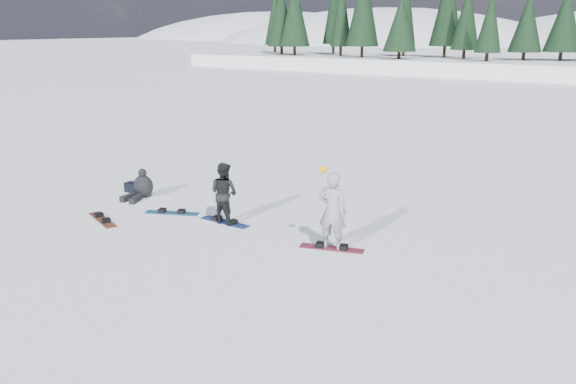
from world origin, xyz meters
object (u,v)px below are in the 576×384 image
object	(u,v)px
snowboarder_woman	(332,211)
seated_rider	(142,187)
snowboard_loose_c	(172,213)
snowboard_loose_b	(102,220)
snowboarder_man	(224,193)
gear_bag	(133,187)

from	to	relation	value
snowboarder_woman	seated_rider	xyz separation A→B (m)	(-6.78, 0.55, -0.59)
snowboarder_woman	snowboard_loose_c	world-z (taller)	snowboarder_woman
snowboarder_woman	snowboard_loose_c	distance (m)	5.04
snowboard_loose_b	snowboarder_man	bearing A→B (deg)	51.13
snowboarder_woman	gear_bag	xyz separation A→B (m)	(-7.48, 0.81, -0.78)
seated_rider	snowboard_loose_b	distance (m)	2.20
snowboarder_woman	gear_bag	size ratio (longest dim) A/B	4.44
gear_bag	snowboard_loose_c	distance (m)	2.69
seated_rider	snowboarder_woman	bearing A→B (deg)	-17.55
gear_bag	snowboarder_woman	bearing A→B (deg)	-6.15
snowboarder_woman	snowboard_loose_b	world-z (taller)	snowboarder_woman
snowboarder_man	gear_bag	bearing A→B (deg)	-7.05
snowboard_loose_b	snowboard_loose_c	distance (m)	1.83
seated_rider	snowboard_loose_c	xyz separation A→B (m)	(1.83, -0.65, -0.33)
seated_rider	snowboard_loose_c	world-z (taller)	seated_rider
snowboarder_woman	snowboard_loose_b	xyz separation A→B (m)	(-6.12, -1.52, -0.92)
snowboarder_woman	seated_rider	bearing A→B (deg)	-13.29
snowboard_loose_c	snowboarder_man	bearing A→B (deg)	-16.39
snowboarder_man	snowboard_loose_b	world-z (taller)	snowboarder_man
snowboarder_woman	gear_bag	distance (m)	7.57
snowboarder_woman	snowboarder_man	distance (m)	3.25
gear_bag	snowboard_loose_b	world-z (taller)	gear_bag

